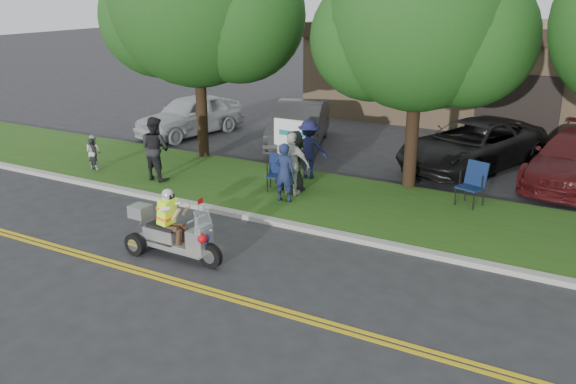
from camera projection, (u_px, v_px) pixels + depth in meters
The scene contains 23 objects.
ground at pixel (260, 290), 11.50m from camera, with size 120.00×120.00×0.00m, color #28282B.
centerline_near at pixel (243, 303), 11.02m from camera, with size 60.00×0.10×0.01m, color gold.
centerline_far at pixel (248, 299), 11.15m from camera, with size 60.00×0.10×0.01m, color gold.
curb at pixel (329, 233), 14.01m from camera, with size 60.00×0.25×0.12m, color #A8A89E.
grass_verge at pixel (365, 205), 15.79m from camera, with size 60.00×4.00×0.10m, color #234E14.
commercial_building at pixel (536, 72), 25.63m from camera, with size 18.00×8.20×4.00m.
tree_left at pixel (199, 7), 18.74m from camera, with size 6.62×5.40×7.78m.
tree_mid at pixel (421, 27), 15.81m from camera, with size 5.88×4.80×7.05m.
business_sign at pixel (293, 136), 17.90m from camera, with size 1.25×0.06×1.75m.
trike_scooter at pixel (171, 234), 12.74m from camera, with size 2.32×0.78×1.52m.
lawn_chair_a at pixel (473, 181), 15.53m from camera, with size 0.75×0.76×1.12m.
lawn_chair_b at pixel (278, 170), 16.75m from camera, with size 0.66×0.67×0.98m.
spectator_adult_left at pixel (284, 172), 15.74m from camera, with size 0.57×0.37×1.55m, color #1A2448.
spectator_adult_mid at pixel (155, 148), 17.49m from camera, with size 0.90×0.70×1.85m, color black.
spectator_adult_right at pixel (292, 164), 16.18m from camera, with size 1.01×0.42×1.72m, color silver.
spectator_chair_a at pixel (309, 149), 17.67m from camera, with size 1.10×0.63×1.71m, color #191B47.
spectator_chair_b at pixel (295, 161), 16.55m from camera, with size 0.82×0.53×1.67m, color black.
child_left at pixel (93, 154), 18.55m from camera, with size 0.36×0.24×1.00m, color black.
child_right at pixel (94, 152), 18.63m from camera, with size 0.52×0.40×1.07m, color beige.
parked_car_far_left at pixel (190, 115), 23.31m from camera, with size 1.82×4.51×1.54m, color #B6B9BE.
parked_car_left at pixel (299, 124), 21.69m from camera, with size 1.65×4.73×1.56m, color #303032.
parked_car_mid at pixel (471, 145), 18.98m from camera, with size 2.47×5.37×1.49m, color black.
parked_car_right at pixel (576, 159), 17.51m from camera, with size 2.06×5.07×1.47m, color #4C1114.
Camera 1 is at (5.49, -8.73, 5.45)m, focal length 38.00 mm.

